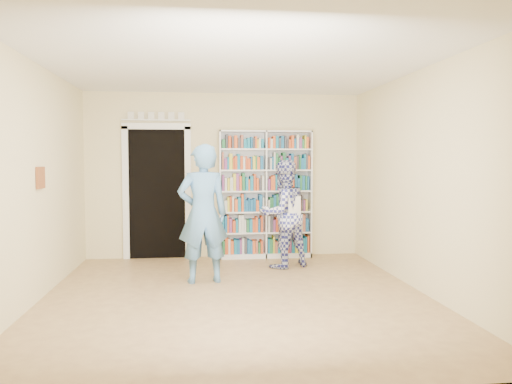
{
  "coord_description": "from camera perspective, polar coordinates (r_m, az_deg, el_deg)",
  "views": [
    {
      "loc": [
        -0.44,
        -5.75,
        1.59
      ],
      "look_at": [
        0.34,
        0.9,
        1.17
      ],
      "focal_mm": 35.0,
      "sensor_mm": 36.0,
      "label": 1
    }
  ],
  "objects": [
    {
      "name": "wall_art",
      "position": [
        6.22,
        -23.4,
        1.51
      ],
      "size": [
        0.03,
        0.25,
        0.25
      ],
      "primitive_type": "cube",
      "color": "brown",
      "rests_on": "wall_left"
    },
    {
      "name": "wall_left",
      "position": [
        6.04,
        -24.12,
        0.97
      ],
      "size": [
        0.0,
        5.0,
        5.0
      ],
      "primitive_type": "plane",
      "rotation": [
        1.57,
        0.0,
        1.57
      ],
      "color": "beige",
      "rests_on": "floor"
    },
    {
      "name": "wall_back",
      "position": [
        8.27,
        -3.62,
        1.89
      ],
      "size": [
        4.5,
        0.0,
        4.5
      ],
      "primitive_type": "plane",
      "rotation": [
        1.57,
        0.0,
        0.0
      ],
      "color": "beige",
      "rests_on": "floor"
    },
    {
      "name": "man_blue",
      "position": [
        6.54,
        -6.09,
        -2.48
      ],
      "size": [
        0.72,
        0.53,
        1.81
      ],
      "primitive_type": "imported",
      "rotation": [
        0.0,
        0.0,
        3.3
      ],
      "color": "#558ABD",
      "rests_on": "floor"
    },
    {
      "name": "doorway",
      "position": [
        8.27,
        -11.24,
        0.65
      ],
      "size": [
        1.1,
        0.08,
        2.43
      ],
      "color": "black",
      "rests_on": "floor"
    },
    {
      "name": "ceiling",
      "position": [
        5.88,
        -2.34,
        14.44
      ],
      "size": [
        5.0,
        5.0,
        0.0
      ],
      "primitive_type": "plane",
      "rotation": [
        3.14,
        0.0,
        0.0
      ],
      "color": "white",
      "rests_on": "wall_back"
    },
    {
      "name": "paper_sheet",
      "position": [
        7.26,
        4.43,
        -1.6
      ],
      "size": [
        0.19,
        0.06,
        0.28
      ],
      "primitive_type": "cube",
      "rotation": [
        0.0,
        0.0,
        0.29
      ],
      "color": "white",
      "rests_on": "man_plaid"
    },
    {
      "name": "bookshelf",
      "position": [
        8.19,
        1.09,
        -0.2
      ],
      "size": [
        1.51,
        0.28,
        2.08
      ],
      "rotation": [
        0.0,
        0.0,
        -0.13
      ],
      "color": "white",
      "rests_on": "floor"
    },
    {
      "name": "floor",
      "position": [
        5.99,
        -2.27,
        -11.85
      ],
      "size": [
        5.0,
        5.0,
        0.0
      ],
      "primitive_type": "plane",
      "color": "#906A45",
      "rests_on": "ground"
    },
    {
      "name": "wall_right",
      "position": [
        6.35,
        18.38,
        1.21
      ],
      "size": [
        0.0,
        5.0,
        5.0
      ],
      "primitive_type": "plane",
      "rotation": [
        1.57,
        0.0,
        -1.57
      ],
      "color": "beige",
      "rests_on": "floor"
    },
    {
      "name": "man_plaid",
      "position": [
        7.44,
        3.13,
        -2.52
      ],
      "size": [
        0.96,
        0.87,
        1.6
      ],
      "primitive_type": "imported",
      "rotation": [
        0.0,
        0.0,
        3.56
      ],
      "color": "navy",
      "rests_on": "floor"
    }
  ]
}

